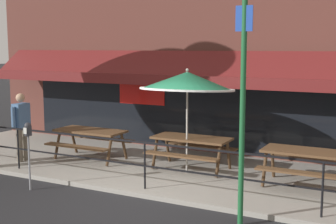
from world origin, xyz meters
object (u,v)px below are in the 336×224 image
at_px(picnic_table_left, 90,136).
at_px(pedestrian_walking, 21,123).
at_px(picnic_table_right, 308,158).
at_px(picnic_table_centre, 192,144).
at_px(parking_meter_near, 28,136).
at_px(street_sign_pole, 243,81).
at_px(patio_umbrella_centre, 187,82).

bearing_deg(picnic_table_left, pedestrian_walking, -147.13).
height_order(picnic_table_right, pedestrian_walking, pedestrian_walking).
bearing_deg(picnic_table_centre, parking_meter_near, -131.83).
xyz_separation_m(picnic_table_left, picnic_table_centre, (2.69, 0.30, 0.00)).
bearing_deg(pedestrian_walking, picnic_table_right, 8.58).
xyz_separation_m(pedestrian_walking, street_sign_pole, (6.19, -1.35, 1.35)).
xyz_separation_m(picnic_table_right, street_sign_pole, (-0.61, -2.38, 1.71)).
height_order(picnic_table_left, pedestrian_walking, pedestrian_walking).
bearing_deg(street_sign_pole, patio_umbrella_centre, 131.89).
relative_size(picnic_table_left, parking_meter_near, 1.27).
bearing_deg(patio_umbrella_centre, picnic_table_left, -178.97).
height_order(picnic_table_right, patio_umbrella_centre, patio_umbrella_centre).
bearing_deg(picnic_table_right, picnic_table_centre, 175.85).
xyz_separation_m(picnic_table_left, patio_umbrella_centre, (2.69, 0.05, 1.47)).
relative_size(picnic_table_left, picnic_table_centre, 1.00).
relative_size(pedestrian_walking, parking_meter_near, 1.20).
height_order(picnic_table_centre, parking_meter_near, parking_meter_near).
relative_size(pedestrian_walking, street_sign_pole, 0.36).
bearing_deg(pedestrian_walking, picnic_table_centre, 16.53).
bearing_deg(pedestrian_walking, picnic_table_left, 32.87).
relative_size(picnic_table_right, street_sign_pole, 0.38).
xyz_separation_m(patio_umbrella_centre, street_sign_pole, (2.08, -2.32, 0.23)).
distance_m(picnic_table_left, parking_meter_near, 2.47).
relative_size(picnic_table_centre, picnic_table_right, 1.00).
bearing_deg(patio_umbrella_centre, parking_meter_near, -134.63).
xyz_separation_m(picnic_table_centre, patio_umbrella_centre, (0.00, -0.25, 1.47)).
height_order(picnic_table_left, picnic_table_right, same).
bearing_deg(parking_meter_near, patio_umbrella_centre, 45.37).
distance_m(picnic_table_left, pedestrian_walking, 1.73).
xyz_separation_m(picnic_table_right, patio_umbrella_centre, (-2.69, -0.06, 1.47)).
bearing_deg(picnic_table_right, picnic_table_left, -178.86).
distance_m(picnic_table_centre, parking_meter_near, 3.67).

